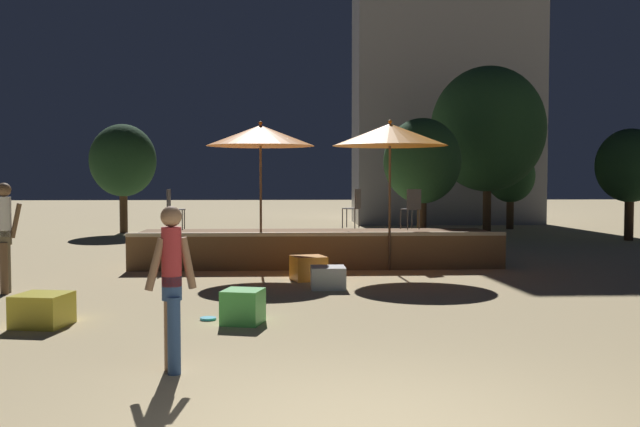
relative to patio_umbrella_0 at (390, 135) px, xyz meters
name	(u,v)px	position (x,y,z in m)	size (l,w,h in m)	color
wooden_deck	(316,248)	(-1.51, 1.19, -2.49)	(8.05, 2.34, 0.81)	brown
patio_umbrella_0	(390,135)	(0.00, 0.00, 0.00)	(2.42, 2.42, 3.18)	brown
patio_umbrella_1	(261,136)	(-2.72, 0.18, -0.01)	(2.29, 2.29, 3.15)	brown
cube_seat_0	(309,268)	(-1.76, -1.39, -2.63)	(0.74, 0.74, 0.46)	orange
cube_seat_1	(328,278)	(-1.46, -2.45, -2.66)	(0.60, 0.60, 0.39)	white
cube_seat_2	(42,310)	(-5.40, -5.47, -2.64)	(0.74, 0.74, 0.43)	yellow
cube_seat_3	(243,307)	(-2.78, -5.44, -2.63)	(0.61, 0.61, 0.46)	#4CC651
person_1	(5,232)	(-6.93, -2.73, -1.81)	(0.54, 0.31, 1.87)	brown
person_2	(172,283)	(-3.34, -7.82, -1.96)	(0.51, 0.28, 1.67)	#2D4C7F
bistro_chair_0	(354,204)	(-0.61, 1.36, -1.51)	(0.45, 0.45, 0.90)	#47474C
bistro_chair_1	(412,205)	(0.63, 0.85, -1.51)	(0.44, 0.44, 0.90)	#47474C
bistro_chair_2	(172,205)	(-4.71, 1.05, -1.51)	(0.40, 0.40, 0.90)	#47474C
frisbee_disc	(208,318)	(-3.27, -5.16, -2.84)	(0.22, 0.22, 0.03)	#33B2D8
background_tree_0	(123,161)	(-7.98, 10.84, -0.28)	(2.34, 2.34, 3.88)	#3D2B1C
background_tree_1	(511,176)	(6.45, 12.04, -0.83)	(1.85, 1.85, 3.07)	#3D2B1C
background_tree_2	(630,166)	(8.57, 6.84, -0.52)	(2.09, 2.09, 3.50)	#3D2B1C
background_tree_3	(488,129)	(4.64, 8.88, 0.75)	(3.83, 3.83, 5.72)	#3D2B1C
background_tree_4	(422,161)	(1.82, 5.81, -0.41)	(2.28, 2.28, 3.72)	#3D2B1C
distant_building	(446,43)	(4.81, 15.97, 4.97)	(7.91, 3.23, 15.66)	gray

